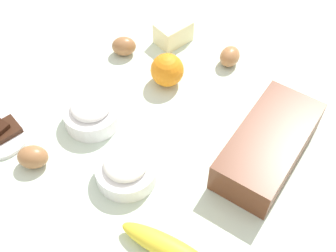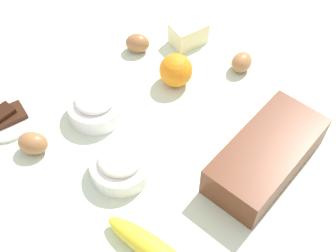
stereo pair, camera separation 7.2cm
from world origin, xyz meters
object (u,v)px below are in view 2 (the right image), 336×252
at_px(sugar_bowl, 96,105).
at_px(egg_near_butter, 137,43).
at_px(banana, 149,246).
at_px(orange_fruit, 176,70).
at_px(flour_bowl, 121,164).
at_px(butter_block, 188,33).
at_px(loaf_pan, 266,155).
at_px(egg_beside_bowl, 242,62).
at_px(chocolate_plate, 5,118).
at_px(egg_loose, 33,143).

bearing_deg(sugar_bowl, egg_near_butter, -151.98).
height_order(banana, orange_fruit, orange_fruit).
bearing_deg(sugar_bowl, banana, 70.68).
height_order(flour_bowl, banana, flour_bowl).
bearing_deg(butter_block, orange_fruit, 36.15).
relative_size(banana, orange_fruit, 2.32).
relative_size(loaf_pan, butter_block, 3.29).
bearing_deg(loaf_pan, butter_block, -118.51).
bearing_deg(flour_bowl, egg_near_butter, -133.44).
relative_size(butter_block, egg_beside_bowl, 1.47).
distance_m(sugar_bowl, banana, 0.36).
relative_size(orange_fruit, butter_block, 0.91).
height_order(butter_block, egg_near_butter, butter_block).
distance_m(sugar_bowl, orange_fruit, 0.21).
bearing_deg(chocolate_plate, butter_block, 171.94).
distance_m(loaf_pan, flour_bowl, 0.30).
xyz_separation_m(butter_block, egg_beside_bowl, (-0.03, 0.17, -0.01)).
distance_m(sugar_bowl, egg_beside_bowl, 0.38).
distance_m(loaf_pan, sugar_bowl, 0.40).
bearing_deg(sugar_bowl, egg_loose, -1.46).
bearing_deg(egg_loose, loaf_pan, 134.32).
bearing_deg(egg_loose, sugar_bowl, 178.54).
bearing_deg(egg_loose, egg_near_butter, -163.93).
bearing_deg(butter_block, loaf_pan, 69.76).
height_order(egg_beside_bowl, egg_loose, egg_loose).
height_order(banana, egg_beside_bowl, egg_beside_bowl).
height_order(butter_block, egg_loose, butter_block).
bearing_deg(butter_block, banana, 40.55).
relative_size(loaf_pan, egg_near_butter, 4.68).
bearing_deg(banana, orange_fruit, -137.91).
distance_m(loaf_pan, orange_fruit, 0.31).
bearing_deg(loaf_pan, egg_loose, -53.95).
bearing_deg(chocolate_plate, orange_fruit, 156.90).
height_order(loaf_pan, egg_loose, loaf_pan).
bearing_deg(sugar_bowl, chocolate_plate, -34.70).
relative_size(egg_near_butter, egg_beside_bowl, 1.03).
height_order(loaf_pan, flour_bowl, loaf_pan).
height_order(sugar_bowl, egg_near_butter, sugar_bowl).
height_order(orange_fruit, egg_beside_bowl, orange_fruit).
distance_m(egg_loose, chocolate_plate, 0.12).
distance_m(butter_block, egg_loose, 0.50).
relative_size(sugar_bowl, egg_near_butter, 2.07).
relative_size(butter_block, egg_loose, 1.38).
xyz_separation_m(loaf_pan, egg_near_butter, (-0.02, -0.46, -0.02)).
distance_m(flour_bowl, egg_near_butter, 0.38).
xyz_separation_m(egg_near_butter, chocolate_plate, (0.38, -0.01, -0.01)).
bearing_deg(egg_beside_bowl, banana, 24.55).
distance_m(banana, egg_loose, 0.34).
bearing_deg(flour_bowl, butter_block, -150.99).
height_order(sugar_bowl, chocolate_plate, sugar_bowl).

